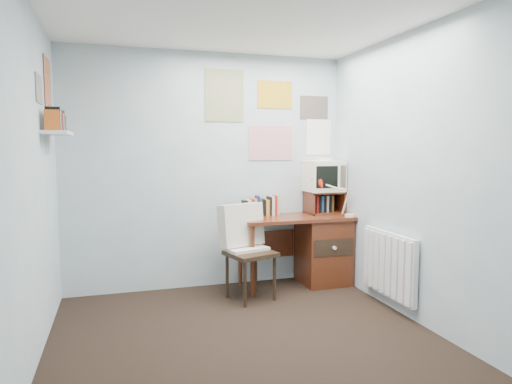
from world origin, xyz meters
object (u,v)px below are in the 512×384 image
at_px(desk_chair, 251,254).
at_px(wall_shelf, 58,133).
at_px(crt_tv, 323,175).
at_px(radiator, 389,264).
at_px(desk_lamp, 350,199).
at_px(tv_riser, 324,202).
at_px(desk, 318,247).

bearing_deg(desk_chair, wall_shelf, 165.22).
relative_size(crt_tv, radiator, 0.50).
bearing_deg(desk_lamp, tv_riser, 134.20).
distance_m(tv_riser, wall_shelf, 2.83).
xyz_separation_m(desk_lamp, wall_shelf, (-2.84, -0.18, 0.67)).
xyz_separation_m(desk, desk_chair, (-0.87, -0.30, 0.05)).
bearing_deg(radiator, wall_shelf, 169.11).
xyz_separation_m(crt_tv, radiator, (0.18, -1.06, -0.78)).
height_order(desk, crt_tv, crt_tv).
xyz_separation_m(desk, tv_riser, (0.12, 0.11, 0.48)).
bearing_deg(tv_riser, desk_lamp, -64.54).
bearing_deg(radiator, tv_riser, 99.28).
bearing_deg(crt_tv, desk, -131.89).
height_order(desk_chair, radiator, desk_chair).
bearing_deg(desk, wall_shelf, -171.60).
bearing_deg(tv_riser, desk, -137.04).
relative_size(desk_chair, crt_tv, 2.31).
xyz_separation_m(desk_lamp, tv_riser, (-0.15, 0.31, -0.07)).
bearing_deg(desk, tv_riser, 42.96).
distance_m(crt_tv, wall_shelf, 2.76).
distance_m(desk_lamp, tv_riser, 0.36).
xyz_separation_m(desk_chair, desk_lamp, (1.14, 0.10, 0.50)).
bearing_deg(desk_chair, radiator, -45.64).
xyz_separation_m(desk, wall_shelf, (-2.57, -0.38, 1.21)).
bearing_deg(radiator, desk_chair, 151.66).
distance_m(desk, wall_shelf, 2.87).
height_order(tv_riser, crt_tv, crt_tv).
xyz_separation_m(desk_chair, wall_shelf, (-1.70, -0.07, 1.16)).
bearing_deg(desk, crt_tv, 49.86).
distance_m(tv_riser, radiator, 1.15).
bearing_deg(wall_shelf, tv_riser, 10.32).
relative_size(radiator, wall_shelf, 1.29).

